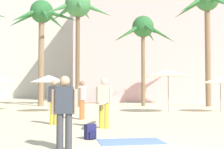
{
  "coord_description": "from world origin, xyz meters",
  "views": [
    {
      "loc": [
        0.04,
        -5.86,
        1.42
      ],
      "look_at": [
        -0.96,
        5.66,
        1.93
      ],
      "focal_mm": 49.17,
      "sensor_mm": 36.0,
      "label": 1
    }
  ],
  "objects_px": {
    "cafe_umbrella_1": "(220,79)",
    "backpack": "(90,132)",
    "palm_tree_left": "(207,9)",
    "palm_tree_far_left": "(143,31)",
    "palm_tree_far_right": "(78,10)",
    "cafe_umbrella_3": "(49,79)",
    "person_mid_center": "(82,98)",
    "palm_tree_center": "(42,20)",
    "person_mid_right": "(104,101)",
    "cafe_umbrella_0": "(168,73)",
    "person_far_left": "(64,109)",
    "beach_towel": "(131,142)",
    "person_far_right": "(54,100)"
  },
  "relations": [
    {
      "from": "palm_tree_far_left",
      "to": "beach_towel",
      "type": "bearing_deg",
      "value": -92.01
    },
    {
      "from": "palm_tree_far_left",
      "to": "palm_tree_far_right",
      "type": "distance_m",
      "value": 5.43
    },
    {
      "from": "palm_tree_far_left",
      "to": "cafe_umbrella_0",
      "type": "height_order",
      "value": "palm_tree_far_left"
    },
    {
      "from": "person_far_right",
      "to": "person_mid_center",
      "type": "bearing_deg",
      "value": -6.07
    },
    {
      "from": "palm_tree_center",
      "to": "backpack",
      "type": "relative_size",
      "value": 20.09
    },
    {
      "from": "palm_tree_far_right",
      "to": "palm_tree_left",
      "type": "bearing_deg",
      "value": 7.24
    },
    {
      "from": "backpack",
      "to": "person_far_left",
      "type": "relative_size",
      "value": 0.25
    },
    {
      "from": "palm_tree_center",
      "to": "cafe_umbrella_1",
      "type": "height_order",
      "value": "palm_tree_center"
    },
    {
      "from": "palm_tree_left",
      "to": "backpack",
      "type": "bearing_deg",
      "value": -112.91
    },
    {
      "from": "backpack",
      "to": "palm_tree_far_left",
      "type": "bearing_deg",
      "value": 132.34
    },
    {
      "from": "palm_tree_far_right",
      "to": "person_mid_center",
      "type": "bearing_deg",
      "value": -77.25
    },
    {
      "from": "palm_tree_left",
      "to": "person_far_left",
      "type": "relative_size",
      "value": 5.5
    },
    {
      "from": "cafe_umbrella_0",
      "to": "backpack",
      "type": "xyz_separation_m",
      "value": [
        -3.06,
        -9.58,
        -2.1
      ]
    },
    {
      "from": "palm_tree_far_right",
      "to": "cafe_umbrella_0",
      "type": "relative_size",
      "value": 3.24
    },
    {
      "from": "palm_tree_far_right",
      "to": "person_mid_center",
      "type": "height_order",
      "value": "palm_tree_far_right"
    },
    {
      "from": "palm_tree_far_left",
      "to": "cafe_umbrella_1",
      "type": "relative_size",
      "value": 3.34
    },
    {
      "from": "person_mid_center",
      "to": "backpack",
      "type": "bearing_deg",
      "value": -66.76
    },
    {
      "from": "palm_tree_far_left",
      "to": "palm_tree_far_right",
      "type": "height_order",
      "value": "palm_tree_far_right"
    },
    {
      "from": "palm_tree_center",
      "to": "person_mid_center",
      "type": "bearing_deg",
      "value": -62.57
    },
    {
      "from": "cafe_umbrella_1",
      "to": "cafe_umbrella_3",
      "type": "height_order",
      "value": "cafe_umbrella_3"
    },
    {
      "from": "palm_tree_center",
      "to": "person_mid_right",
      "type": "xyz_separation_m",
      "value": [
        6.47,
        -12.74,
        -5.88
      ]
    },
    {
      "from": "backpack",
      "to": "person_mid_right",
      "type": "xyz_separation_m",
      "value": [
        0.11,
        2.44,
        0.75
      ]
    },
    {
      "from": "person_mid_right",
      "to": "person_mid_center",
      "type": "distance_m",
      "value": 3.14
    },
    {
      "from": "palm_tree_far_right",
      "to": "cafe_umbrella_3",
      "type": "xyz_separation_m",
      "value": [
        -0.66,
        -5.25,
        -5.49
      ]
    },
    {
      "from": "palm_tree_center",
      "to": "person_mid_center",
      "type": "xyz_separation_m",
      "value": [
        5.14,
        -9.89,
        -5.87
      ]
    },
    {
      "from": "person_far_right",
      "to": "person_far_left",
      "type": "relative_size",
      "value": 1.03
    },
    {
      "from": "palm_tree_left",
      "to": "palm_tree_far_right",
      "type": "relative_size",
      "value": 1.06
    },
    {
      "from": "beach_towel",
      "to": "palm_tree_center",
      "type": "bearing_deg",
      "value": 115.81
    },
    {
      "from": "backpack",
      "to": "person_mid_right",
      "type": "relative_size",
      "value": 0.15
    },
    {
      "from": "backpack",
      "to": "cafe_umbrella_0",
      "type": "bearing_deg",
      "value": 120.74
    },
    {
      "from": "cafe_umbrella_0",
      "to": "person_far_left",
      "type": "relative_size",
      "value": 1.61
    },
    {
      "from": "palm_tree_center",
      "to": "person_mid_right",
      "type": "relative_size",
      "value": 2.97
    },
    {
      "from": "beach_towel",
      "to": "cafe_umbrella_1",
      "type": "bearing_deg",
      "value": 64.35
    },
    {
      "from": "palm_tree_center",
      "to": "backpack",
      "type": "height_order",
      "value": "palm_tree_center"
    },
    {
      "from": "palm_tree_left",
      "to": "backpack",
      "type": "height_order",
      "value": "palm_tree_left"
    },
    {
      "from": "palm_tree_left",
      "to": "palm_tree_far_right",
      "type": "bearing_deg",
      "value": -172.76
    },
    {
      "from": "palm_tree_center",
      "to": "person_mid_center",
      "type": "height_order",
      "value": "palm_tree_center"
    },
    {
      "from": "palm_tree_far_right",
      "to": "person_far_left",
      "type": "height_order",
      "value": "palm_tree_far_right"
    },
    {
      "from": "cafe_umbrella_0",
      "to": "person_mid_right",
      "type": "distance_m",
      "value": 7.84
    },
    {
      "from": "cafe_umbrella_1",
      "to": "person_mid_center",
      "type": "height_order",
      "value": "cafe_umbrella_1"
    },
    {
      "from": "palm_tree_center",
      "to": "palm_tree_far_right",
      "type": "bearing_deg",
      "value": -10.92
    },
    {
      "from": "cafe_umbrella_1",
      "to": "backpack",
      "type": "xyz_separation_m",
      "value": [
        -6.17,
        -10.18,
        -1.73
      ]
    },
    {
      "from": "palm_tree_center",
      "to": "beach_towel",
      "type": "bearing_deg",
      "value": -64.19
    },
    {
      "from": "person_far_left",
      "to": "beach_towel",
      "type": "bearing_deg",
      "value": -59.0
    },
    {
      "from": "palm_tree_center",
      "to": "cafe_umbrella_0",
      "type": "distance_m",
      "value": 11.85
    },
    {
      "from": "palm_tree_far_left",
      "to": "person_far_right",
      "type": "bearing_deg",
      "value": -106.03
    },
    {
      "from": "palm_tree_left",
      "to": "cafe_umbrella_3",
      "type": "relative_size",
      "value": 4.25
    },
    {
      "from": "person_far_left",
      "to": "person_far_right",
      "type": "bearing_deg",
      "value": 10.93
    },
    {
      "from": "palm_tree_far_left",
      "to": "cafe_umbrella_0",
      "type": "bearing_deg",
      "value": -78.04
    },
    {
      "from": "palm_tree_center",
      "to": "cafe_umbrella_0",
      "type": "height_order",
      "value": "palm_tree_center"
    }
  ]
}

